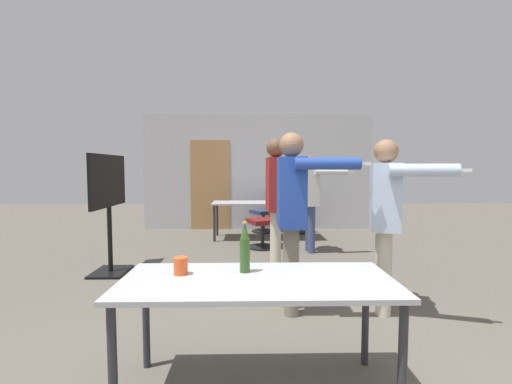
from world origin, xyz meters
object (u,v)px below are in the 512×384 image
(person_right_polo, at_px, (311,193))
(office_chair_far_left, at_px, (266,213))
(beer_bottle, at_px, (245,249))
(person_center_tall, at_px, (293,205))
(office_chair_side_rolled, at_px, (296,213))
(tv_screen, at_px, (109,200))
(person_left_plaid, at_px, (277,193))
(person_near_casual, at_px, (386,210))
(office_chair_far_right, at_px, (267,223))
(drink_cup, at_px, (181,266))

(person_right_polo, bearing_deg, office_chair_far_left, -166.27)
(beer_bottle, bearing_deg, person_center_tall, 67.55)
(office_chair_far_left, height_order, office_chair_side_rolled, office_chair_far_left)
(tv_screen, bearing_deg, person_left_plaid, -96.18)
(person_near_casual, bearing_deg, office_chair_side_rolled, -160.03)
(person_right_polo, bearing_deg, tv_screen, -74.71)
(person_left_plaid, height_order, office_chair_far_right, person_left_plaid)
(person_center_tall, bearing_deg, office_chair_far_left, -178.69)
(person_left_plaid, relative_size, drink_cup, 16.05)
(person_near_casual, xyz_separation_m, person_left_plaid, (-0.98, 1.05, 0.09))
(person_near_casual, distance_m, office_chair_far_right, 2.97)
(person_center_tall, xyz_separation_m, person_left_plaid, (-0.07, 1.03, 0.04))
(beer_bottle, xyz_separation_m, drink_cup, (-0.41, -0.04, -0.10))
(office_chair_far_left, height_order, office_chair_far_right, office_chair_far_right)
(person_near_casual, height_order, person_center_tall, person_center_tall)
(tv_screen, relative_size, office_chair_far_left, 1.75)
(person_right_polo, xyz_separation_m, drink_cup, (-1.48, -3.52, -0.20))
(tv_screen, distance_m, person_center_tall, 2.62)
(office_chair_far_left, bearing_deg, person_center_tall, 147.85)
(office_chair_side_rolled, distance_m, beer_bottle, 5.45)
(person_left_plaid, relative_size, beer_bottle, 5.39)
(person_right_polo, xyz_separation_m, beer_bottle, (-1.07, -3.48, -0.10))
(person_near_casual, xyz_separation_m, office_chair_side_rolled, (-0.29, 4.26, -0.60))
(beer_bottle, relative_size, drink_cup, 2.98)
(beer_bottle, height_order, drink_cup, beer_bottle)
(person_left_plaid, height_order, office_chair_side_rolled, person_left_plaid)
(office_chair_far_left, distance_m, drink_cup, 5.46)
(person_near_casual, bearing_deg, office_chair_far_left, -151.47)
(person_left_plaid, height_order, drink_cup, person_left_plaid)
(person_near_casual, height_order, person_left_plaid, person_left_plaid)
(person_center_tall, distance_m, person_left_plaid, 1.04)
(office_chair_side_rolled, relative_size, beer_bottle, 2.72)
(beer_bottle, bearing_deg, office_chair_far_left, 85.64)
(person_near_casual, height_order, beer_bottle, person_near_casual)
(tv_screen, xyz_separation_m, person_right_polo, (2.91, 1.12, 0.00))
(person_right_polo, xyz_separation_m, office_chair_far_left, (-0.66, 1.87, -0.57))
(tv_screen, xyz_separation_m, person_left_plaid, (2.22, -0.24, 0.12))
(tv_screen, distance_m, drink_cup, 2.80)
(office_chair_side_rolled, bearing_deg, office_chair_far_right, 36.74)
(tv_screen, distance_m, office_chair_far_left, 3.78)
(office_chair_far_right, relative_size, beer_bottle, 2.83)
(tv_screen, xyz_separation_m, person_near_casual, (3.19, -1.29, 0.03))
(beer_bottle, bearing_deg, person_right_polo, 72.93)
(office_chair_far_right, bearing_deg, person_right_polo, -135.77)
(tv_screen, bearing_deg, person_right_polo, -68.98)
(person_left_plaid, distance_m, beer_bottle, 2.16)
(person_near_casual, xyz_separation_m, drink_cup, (-1.76, -1.11, -0.22))
(office_chair_far_left, relative_size, office_chair_far_right, 0.97)
(person_left_plaid, distance_m, office_chair_far_right, 1.81)
(person_near_casual, relative_size, beer_bottle, 5.09)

